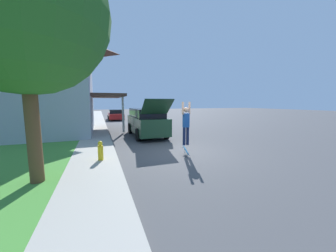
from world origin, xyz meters
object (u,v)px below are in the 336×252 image
at_px(skateboard, 186,150).
at_px(lawn_tree_near, 22,9).
at_px(skateboarder, 186,123).
at_px(fire_hydrant, 101,151).
at_px(suv_parked, 146,121).
at_px(car_down_street, 116,115).

bearing_deg(skateboard, lawn_tree_near, -167.04).
xyz_separation_m(skateboarder, fire_hydrant, (-3.60, 0.13, -0.97)).
bearing_deg(lawn_tree_near, suv_parked, 53.67).
height_order(car_down_street, fire_hydrant, car_down_street).
bearing_deg(suv_parked, lawn_tree_near, -126.33).
height_order(suv_parked, skateboarder, suv_parked).
bearing_deg(skateboard, skateboarder, 64.82).
bearing_deg(lawn_tree_near, skateboarder, 14.05).
xyz_separation_m(car_down_street, skateboarder, (1.47, -18.76, 0.75)).
relative_size(lawn_tree_near, fire_hydrant, 9.13).
xyz_separation_m(lawn_tree_near, skateboard, (5.27, 1.21, -4.47)).
distance_m(suv_parked, fire_hydrant, 5.96).
xyz_separation_m(skateboarder, skateboard, (-0.06, -0.12, -1.20)).
distance_m(suv_parked, skateboard, 5.40).
relative_size(skateboarder, skateboard, 2.52).
distance_m(lawn_tree_near, fire_hydrant, 4.80).
distance_m(car_down_street, skateboarder, 18.84).
relative_size(lawn_tree_near, car_down_street, 1.65).
bearing_deg(fire_hydrant, skateboard, -3.96).
height_order(skateboard, fire_hydrant, fire_hydrant).
xyz_separation_m(lawn_tree_near, car_down_street, (3.86, 20.10, -4.01)).
bearing_deg(suv_parked, fire_hydrant, -121.27).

